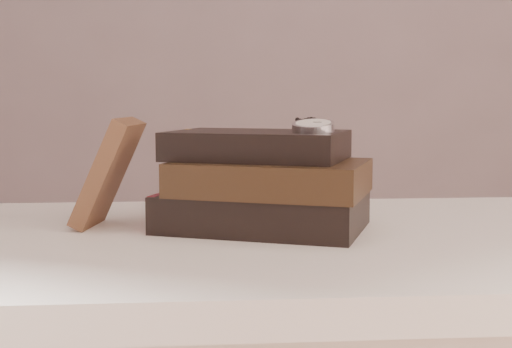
{
  "coord_description": "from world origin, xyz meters",
  "views": [
    {
      "loc": [
        -0.13,
        -0.55,
        0.93
      ],
      "look_at": [
        -0.05,
        0.39,
        0.82
      ],
      "focal_mm": 49.24,
      "sensor_mm": 36.0,
      "label": 1
    }
  ],
  "objects": [
    {
      "name": "table",
      "position": [
        0.0,
        0.35,
        0.66
      ],
      "size": [
        1.0,
        0.6,
        0.75
      ],
      "color": "white",
      "rests_on": "ground"
    },
    {
      "name": "book_stack",
      "position": [
        -0.04,
        0.39,
        0.81
      ],
      "size": [
        0.31,
        0.27,
        0.13
      ],
      "color": "black",
      "rests_on": "table"
    },
    {
      "name": "journal",
      "position": [
        -0.26,
        0.42,
        0.83
      ],
      "size": [
        0.1,
        0.11,
        0.15
      ],
      "primitive_type": "cube",
      "rotation": [
        0.0,
        0.43,
        -0.19
      ],
      "color": "#45291A",
      "rests_on": "table"
    },
    {
      "name": "pocket_watch",
      "position": [
        0.02,
        0.35,
        0.89
      ],
      "size": [
        0.07,
        0.16,
        0.02
      ],
      "color": "silver",
      "rests_on": "book_stack"
    },
    {
      "name": "eyeglasses",
      "position": [
        -0.1,
        0.5,
        0.83
      ],
      "size": [
        0.15,
        0.16,
        0.05
      ],
      "color": "silver",
      "rests_on": "book_stack"
    }
  ]
}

